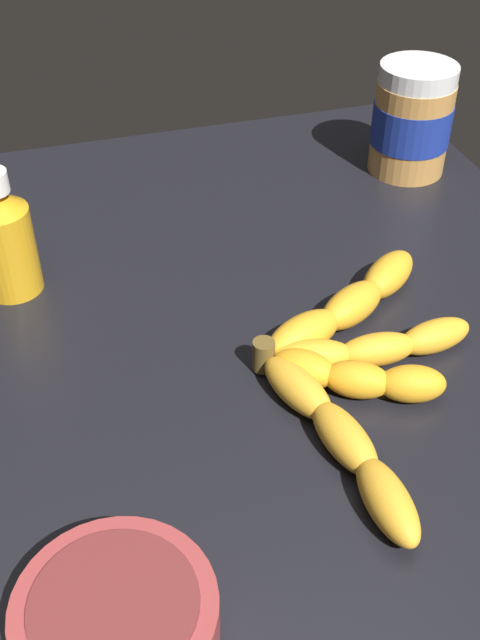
% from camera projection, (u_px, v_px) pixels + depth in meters
% --- Properties ---
extents(ground_plane, '(0.90, 0.71, 0.03)m').
position_uv_depth(ground_plane, '(271.00, 348.00, 0.74)').
color(ground_plane, black).
extents(banana_bunch, '(0.33, 0.21, 0.04)m').
position_uv_depth(banana_bunch, '(353.00, 359.00, 0.68)').
color(banana_bunch, gold).
rests_on(banana_bunch, ground_plane).
extents(peanut_butter_jar, '(0.10, 0.10, 0.13)m').
position_uv_depth(peanut_butter_jar, '(412.00, 121.00, 0.94)').
color(peanut_butter_jar, '#BF8442').
rests_on(peanut_butter_jar, ground_plane).
extents(honey_bottle, '(0.06, 0.06, 0.13)m').
position_uv_depth(honey_bottle, '(4.00, 239.00, 0.75)').
color(honey_bottle, orange).
rests_on(honey_bottle, ground_plane).
extents(small_bowl, '(0.13, 0.13, 0.04)m').
position_uv_depth(small_bowl, '(116.00, 618.00, 0.49)').
color(small_bowl, '#993838').
rests_on(small_bowl, ground_plane).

